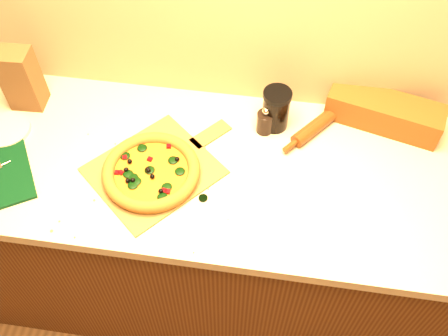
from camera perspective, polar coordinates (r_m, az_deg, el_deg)
cabinet at (r=1.98m, az=0.02°, el=-8.12°), size 2.80×0.65×0.86m
countertop at (r=1.60m, az=0.03°, el=-0.29°), size 2.84×0.68×0.04m
pizza_peel at (r=1.59m, az=-7.62°, el=-0.05°), size 0.48×0.49×0.01m
pizza at (r=1.56m, az=-8.31°, el=-0.39°), size 0.30×0.30×0.04m
bottle_cap at (r=1.51m, az=-2.40°, el=-3.45°), size 0.03×0.03×0.01m
pepper_grinder at (r=1.66m, az=4.71°, el=5.32°), size 0.06×0.06×0.11m
rolling_pin at (r=1.70m, az=10.74°, el=4.95°), size 0.22×0.27×0.05m
bread_bag at (r=1.75m, az=17.82°, el=6.11°), size 0.39×0.21×0.10m
paper_bag at (r=1.83m, az=-22.17°, el=9.43°), size 0.12×0.10×0.22m
dark_jar at (r=1.65m, az=5.96°, el=6.71°), size 0.09×0.09×0.15m
side_plate at (r=1.83m, az=-23.62°, el=4.00°), size 0.18×0.18×0.01m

